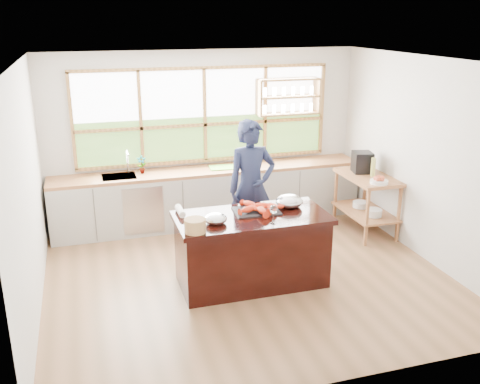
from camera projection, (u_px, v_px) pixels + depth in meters
name	position (u px, v px, depth m)	size (l,w,h in m)	color
ground_plane	(247.00, 275.00, 6.89)	(5.00, 5.00, 0.00)	#8F6240
room_shell	(237.00, 134.00, 6.81)	(5.02, 4.52, 2.71)	beige
back_counter	(209.00, 196.00, 8.51)	(4.90, 0.63, 0.90)	#A8A49E
right_shelf_unit	(367.00, 194.00, 8.11)	(0.62, 1.10, 0.90)	#A2663C
island	(252.00, 249.00, 6.57)	(1.85, 0.90, 0.90)	black
cook	(251.00, 188.00, 7.32)	(0.69, 0.45, 1.88)	#191F3C
potted_plant	(142.00, 165.00, 8.10)	(0.14, 0.10, 0.27)	slate
cutting_board	(222.00, 167.00, 8.42)	(0.40, 0.30, 0.01)	#6DC23B
espresso_machine	(362.00, 162.00, 8.15)	(0.28, 0.30, 0.32)	black
wine_bottle	(373.00, 167.00, 7.95)	(0.07, 0.07, 0.28)	#BAC15B
fruit_bowl	(379.00, 181.00, 7.63)	(0.26, 0.26, 0.11)	silver
slate_board	(256.00, 211.00, 6.55)	(0.55, 0.40, 0.02)	black
lobster_pile	(259.00, 208.00, 6.51)	(0.52, 0.48, 0.08)	#DE481E
mixing_bowl_left	(216.00, 219.00, 6.17)	(0.27, 0.27, 0.13)	silver
mixing_bowl_right	(289.00, 201.00, 6.70)	(0.34, 0.34, 0.16)	silver
wine_glass	(273.00, 210.00, 6.14)	(0.08, 0.08, 0.22)	silver
wicker_basket	(195.00, 226.00, 5.91)	(0.24, 0.24, 0.16)	#BA7B50
parchment_roll	(180.00, 211.00, 6.46)	(0.08, 0.08, 0.30)	white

